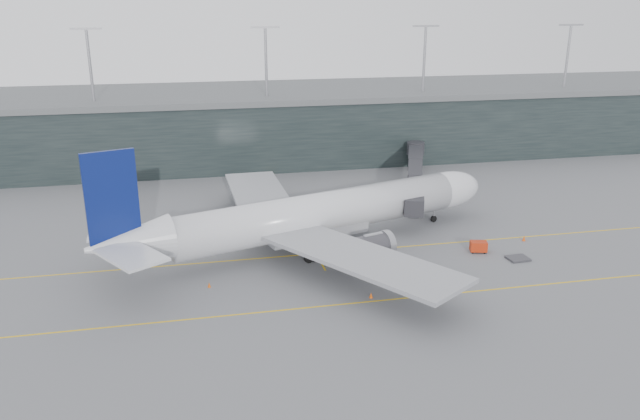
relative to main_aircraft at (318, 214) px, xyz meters
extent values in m
plane|color=slate|center=(-5.87, 1.24, -4.94)|extent=(320.00, 320.00, 0.00)
cube|color=gold|center=(-5.87, -2.76, -4.93)|extent=(160.00, 0.25, 0.02)
cube|color=gold|center=(-5.87, -18.76, -4.93)|extent=(160.00, 0.25, 0.02)
cube|color=gold|center=(-0.87, 21.24, -4.93)|extent=(0.25, 60.00, 0.02)
cube|color=black|center=(-5.87, 59.24, 2.06)|extent=(240.00, 35.00, 14.00)
cube|color=#545859|center=(-5.87, 59.24, 9.66)|extent=(240.00, 36.00, 1.20)
cylinder|color=#9E9EA3|center=(-35.87, 49.24, 17.06)|extent=(0.60, 0.60, 14.00)
cylinder|color=#9E9EA3|center=(-0.87, 49.24, 17.06)|extent=(0.60, 0.60, 14.00)
cylinder|color=#9E9EA3|center=(34.13, 49.24, 17.06)|extent=(0.60, 0.60, 14.00)
cylinder|color=#9E9EA3|center=(69.13, 49.24, 17.06)|extent=(0.60, 0.60, 14.00)
cylinder|color=silver|center=(0.42, 0.14, 0.16)|extent=(43.99, 19.18, 5.97)
ellipsoid|color=silver|center=(22.89, 7.32, 0.16)|extent=(13.75, 9.50, 5.97)
cone|color=silver|center=(-25.70, -8.22, 0.83)|extent=(11.83, 8.68, 5.73)
cube|color=gray|center=(-0.49, -0.16, -2.15)|extent=(16.13, 9.28, 1.93)
cube|color=black|center=(26.37, 8.44, 1.12)|extent=(2.90, 3.40, 0.77)
cube|color=gray|center=(2.22, -14.95, -0.80)|extent=(22.71, 28.02, 0.53)
cylinder|color=#3A3A3F|center=(5.04, -7.99, -2.44)|extent=(7.44, 5.26, 3.37)
cube|color=gray|center=(-6.87, 13.47, -0.80)|extent=(9.51, 28.16, 0.53)
cylinder|color=#3A3A3F|center=(-0.53, 9.43, -2.44)|extent=(7.44, 5.26, 3.37)
cube|color=#0A1758|center=(-27.08, -8.66, 6.90)|extent=(6.11, 2.37, 11.55)
cube|color=silver|center=(-25.01, -13.56, 1.31)|extent=(9.14, 10.15, 0.34)
cube|color=silver|center=(-28.23, -3.48, 1.31)|extent=(5.70, 8.91, 0.34)
cylinder|color=black|center=(20.59, 6.59, -4.41)|extent=(1.13, 0.69, 1.06)
cylinder|color=#9E9EA3|center=(20.59, 6.59, -3.69)|extent=(0.29, 0.29, 2.50)
cylinder|color=black|center=(-1.83, -5.44, -4.32)|extent=(1.34, 0.84, 1.25)
cylinder|color=black|center=(-4.65, 3.36, -4.32)|extent=(1.34, 0.84, 1.25)
cube|color=#26262A|center=(15.30, 1.81, -0.34)|extent=(3.93, 4.14, 2.58)
cube|color=#26262A|center=(17.98, 8.97, -0.34)|extent=(6.36, 12.02, 2.30)
cube|color=#26262A|center=(22.19, 20.18, -0.34)|extent=(6.58, 12.10, 2.40)
cube|color=#26262A|center=(26.40, 31.39, -0.34)|extent=(6.80, 12.18, 2.49)
cylinder|color=#9E9EA3|center=(18.21, 9.57, -3.19)|extent=(0.46, 0.46, 3.50)
cube|color=#3A3A3F|center=(18.21, 9.57, -4.62)|extent=(2.21, 1.94, 0.64)
cylinder|color=#26262A|center=(15.30, 41.74, -0.34)|extent=(3.68, 3.68, 2.76)
cylinder|color=#26262A|center=(15.30, 41.74, -3.28)|extent=(1.66, 1.66, 3.32)
cube|color=#B0270C|center=(21.99, -6.96, -4.03)|extent=(2.66, 2.06, 1.39)
cylinder|color=black|center=(21.02, -7.26, -4.73)|extent=(0.46, 0.27, 0.43)
cylinder|color=black|center=(22.68, -7.70, -4.73)|extent=(0.46, 0.27, 0.43)
cylinder|color=black|center=(21.30, -6.22, -4.73)|extent=(0.46, 0.27, 0.43)
cylinder|color=black|center=(22.96, -6.67, -4.73)|extent=(0.46, 0.27, 0.43)
cube|color=#333337|center=(26.21, -10.65, -4.77)|extent=(3.04, 2.50, 0.29)
cube|color=#3A3A3F|center=(-12.23, 11.70, -4.81)|extent=(2.01, 1.70, 0.18)
cube|color=silver|center=(-12.23, 11.70, -3.99)|extent=(1.64, 1.56, 1.36)
cube|color=navy|center=(-12.23, 11.70, -3.28)|extent=(1.69, 1.61, 0.07)
cube|color=#3A3A3F|center=(-7.68, 13.69, -4.80)|extent=(2.20, 1.93, 0.19)
cube|color=#B8BEC5|center=(-7.68, 13.69, -3.96)|extent=(1.81, 1.74, 1.41)
cube|color=navy|center=(-7.68, 13.69, -3.23)|extent=(1.87, 1.80, 0.08)
cube|color=#3A3A3F|center=(-5.77, 10.96, -4.80)|extent=(2.45, 2.26, 0.20)
cube|color=#AFB2BB|center=(-5.77, 10.96, -3.91)|extent=(2.06, 2.01, 1.48)
cube|color=navy|center=(-5.77, 10.96, -3.14)|extent=(2.12, 2.07, 0.08)
cone|color=#D9480C|center=(30.72, -4.23, -4.54)|extent=(0.51, 0.51, 0.80)
cone|color=#EE580D|center=(2.80, -17.81, -4.59)|extent=(0.44, 0.44, 0.70)
cone|color=#CA6F0B|center=(4.81, 10.48, -4.63)|extent=(0.39, 0.39, 0.63)
cone|color=#D0510B|center=(-16.29, -10.74, -4.61)|extent=(0.41, 0.41, 0.66)
camera|label=1|loc=(-17.42, -83.40, 29.12)|focal=35.00mm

